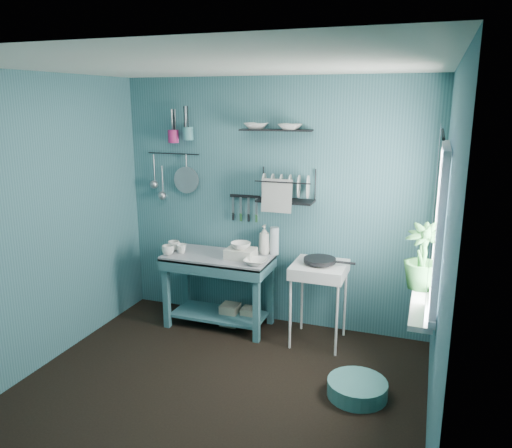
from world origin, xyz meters
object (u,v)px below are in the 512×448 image
(mug_right, at_px, (174,246))
(utensil_cup_teal, at_px, (188,134))
(mug_left, at_px, (168,250))
(frying_pan, at_px, (320,260))
(soap_bottle, at_px, (264,240))
(storage_tin_large, at_px, (230,314))
(colander, at_px, (186,180))
(floor_basin, at_px, (357,389))
(storage_tin_small, at_px, (249,317))
(potted_plant, at_px, (422,257))
(dish_rack, at_px, (286,186))
(mug_mid, at_px, (181,249))
(utensil_cup_magenta, at_px, (173,136))
(wash_tub, at_px, (241,253))
(hotplate_stand, at_px, (318,303))
(work_counter, at_px, (219,291))
(water_bottle, at_px, (274,241))

(mug_right, height_order, utensil_cup_teal, utensil_cup_teal)
(mug_left, relative_size, frying_pan, 0.41)
(soap_bottle, xyz_separation_m, storage_tin_large, (-0.32, -0.15, -0.80))
(colander, relative_size, floor_basin, 0.59)
(mug_left, height_order, storage_tin_small, mug_left)
(potted_plant, bearing_deg, floor_basin, -137.89)
(dish_rack, xyz_separation_m, colander, (-1.11, 0.08, -0.02))
(soap_bottle, distance_m, storage_tin_large, 0.87)
(frying_pan, xyz_separation_m, floor_basin, (0.50, -0.80, -0.76))
(dish_rack, relative_size, floor_basin, 1.17)
(mug_mid, xyz_separation_m, potted_plant, (2.32, -0.39, 0.28))
(storage_tin_small, bearing_deg, utensil_cup_teal, 166.84)
(dish_rack, relative_size, utensil_cup_magenta, 4.23)
(wash_tub, xyz_separation_m, potted_plant, (1.69, -0.43, 0.28))
(dish_rack, xyz_separation_m, utensil_cup_magenta, (-1.23, 0.05, 0.44))
(mug_right, height_order, hotplate_stand, mug_right)
(work_counter, relative_size, hotplate_stand, 1.36)
(utensil_cup_magenta, distance_m, storage_tin_small, 2.02)
(utensil_cup_teal, height_order, storage_tin_small, utensil_cup_teal)
(mug_left, relative_size, storage_tin_small, 0.61)
(water_bottle, bearing_deg, mug_left, -159.19)
(utensil_cup_teal, bearing_deg, frying_pan, -10.34)
(mug_left, xyz_separation_m, utensil_cup_teal, (0.06, 0.41, 1.13))
(wash_tub, relative_size, utensil_cup_teal, 2.15)
(work_counter, height_order, soap_bottle, soap_bottle)
(work_counter, height_order, floor_basin, work_counter)
(dish_rack, bearing_deg, mug_left, -168.56)
(wash_tub, distance_m, frying_pan, 0.79)
(dish_rack, relative_size, storage_tin_large, 2.50)
(mug_right, xyz_separation_m, storage_tin_large, (0.60, 0.05, -0.70))
(mug_mid, distance_m, utensil_cup_teal, 1.18)
(mug_mid, height_order, wash_tub, wash_tub)
(soap_bottle, xyz_separation_m, frying_pan, (0.62, -0.22, -0.08))
(potted_plant, distance_m, floor_basin, 1.16)
(mug_right, bearing_deg, frying_pan, -0.67)
(utensil_cup_magenta, bearing_deg, soap_bottle, -2.76)
(water_bottle, bearing_deg, potted_plant, -25.35)
(soap_bottle, height_order, water_bottle, soap_bottle)
(utensil_cup_magenta, bearing_deg, water_bottle, -1.49)
(utensil_cup_teal, bearing_deg, storage_tin_small, -13.16)
(mug_left, xyz_separation_m, mug_right, (-0.02, 0.16, 0.00))
(water_bottle, bearing_deg, utensil_cup_magenta, 178.51)
(hotplate_stand, bearing_deg, mug_left, -179.25)
(mug_right, relative_size, storage_tin_large, 0.56)
(water_bottle, xyz_separation_m, storage_tin_small, (-0.22, -0.14, -0.80))
(water_bottle, bearing_deg, wash_tub, -138.37)
(wash_tub, bearing_deg, storage_tin_small, 63.43)
(dish_rack, distance_m, storage_tin_large, 1.47)
(mug_mid, xyz_separation_m, hotplate_stand, (1.42, 0.04, -0.41))
(utensil_cup_magenta, bearing_deg, frying_pan, -9.28)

